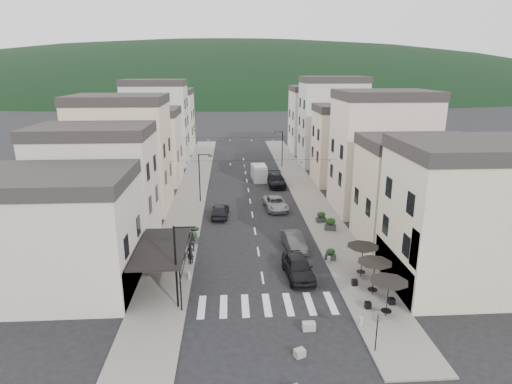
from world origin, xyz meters
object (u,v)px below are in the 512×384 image
(parked_car_b, at_px, (294,241))
(parked_car_c, at_px, (276,203))
(delivery_van, at_px, (259,172))
(pedestrian_a, at_px, (191,253))
(parked_car_a, at_px, (298,267))
(parked_car_d, at_px, (276,180))
(pedestrian_b, at_px, (192,242))
(parked_car_e, at_px, (220,210))

(parked_car_b, bearing_deg, parked_car_c, 86.09)
(delivery_van, relative_size, pedestrian_a, 2.87)
(parked_car_c, relative_size, pedestrian_a, 2.98)
(pedestrian_a, bearing_deg, parked_car_c, 70.90)
(parked_car_a, height_order, parked_car_c, parked_car_a)
(parked_car_a, distance_m, parked_car_d, 26.91)
(pedestrian_b, bearing_deg, parked_car_a, -4.66)
(parked_car_c, bearing_deg, parked_car_b, -93.36)
(parked_car_a, bearing_deg, parked_car_b, 80.82)
(parked_car_c, bearing_deg, parked_car_d, 77.68)
(parked_car_a, height_order, parked_car_d, parked_car_a)
(pedestrian_a, bearing_deg, parked_car_b, 28.44)
(parked_car_b, relative_size, delivery_van, 0.91)
(parked_car_a, height_order, parked_car_e, parked_car_a)
(parked_car_b, relative_size, pedestrian_b, 2.55)
(parked_car_d, bearing_deg, parked_car_a, -93.39)
(delivery_van, bearing_deg, pedestrian_a, -108.49)
(parked_car_d, bearing_deg, parked_car_e, -122.09)
(parked_car_e, xyz_separation_m, delivery_van, (5.36, 15.94, 0.37))
(parked_car_b, relative_size, parked_car_e, 1.00)
(parked_car_e, bearing_deg, parked_car_b, 130.52)
(parked_car_c, relative_size, delivery_van, 1.04)
(parked_car_e, bearing_deg, parked_car_a, 117.27)
(parked_car_c, relative_size, parked_car_d, 0.91)
(parked_car_a, bearing_deg, pedestrian_b, 144.67)
(parked_car_e, relative_size, pedestrian_a, 2.60)
(parked_car_a, bearing_deg, delivery_van, 87.73)
(parked_car_a, xyz_separation_m, parked_car_b, (0.47, 5.38, -0.11))
(pedestrian_a, bearing_deg, parked_car_a, -5.49)
(parked_car_d, bearing_deg, pedestrian_a, -112.97)
(parked_car_a, relative_size, parked_car_d, 0.88)
(delivery_van, bearing_deg, pedestrian_b, -110.11)
(parked_car_e, height_order, delivery_van, delivery_van)
(parked_car_e, bearing_deg, pedestrian_a, 82.63)
(parked_car_b, height_order, parked_car_e, parked_car_e)
(parked_car_a, bearing_deg, pedestrian_a, 157.90)
(parked_car_c, relative_size, pedestrian_b, 2.90)
(parked_car_c, distance_m, delivery_van, 13.64)
(parked_car_a, distance_m, pedestrian_a, 9.04)
(parked_car_b, bearing_deg, parked_car_e, 120.72)
(parked_car_c, bearing_deg, delivery_van, 88.44)
(parked_car_e, distance_m, pedestrian_a, 11.88)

